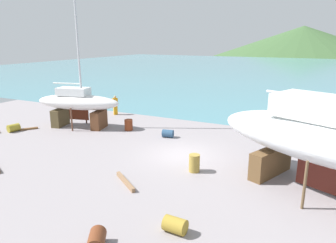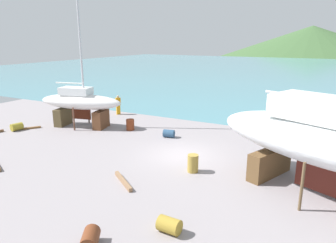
{
  "view_description": "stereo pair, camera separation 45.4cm",
  "coord_description": "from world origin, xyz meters",
  "views": [
    {
      "loc": [
        7.04,
        -16.17,
        6.75
      ],
      "look_at": [
        -1.1,
        0.2,
        1.91
      ],
      "focal_mm": 33.21,
      "sensor_mm": 36.0,
      "label": 1
    },
    {
      "loc": [
        7.44,
        -15.96,
        6.75
      ],
      "look_at": [
        -1.1,
        0.2,
        1.91
      ],
      "focal_mm": 33.21,
      "sensor_mm": 36.0,
      "label": 2
    }
  ],
  "objects": [
    {
      "name": "ground_plane",
      "position": [
        0.0,
        -4.39,
        0.0
      ],
      "size": [
        48.59,
        48.59,
        0.0
      ],
      "primitive_type": "plane",
      "color": "gray"
    },
    {
      "name": "barrel_rust_mid",
      "position": [
        2.89,
        -7.25,
        0.29
      ],
      "size": [
        0.85,
        0.62,
        0.58
      ],
      "primitive_type": "cylinder",
      "rotation": [
        1.57,
        0.0,
        1.52
      ],
      "color": "olive",
      "rests_on": "ground"
    },
    {
      "name": "barrel_rust_far",
      "position": [
        -2.37,
        2.74,
        0.28
      ],
      "size": [
        0.86,
        0.69,
        0.55
      ],
      "primitive_type": "cylinder",
      "rotation": [
        1.57,
        0.0,
        4.9
      ],
      "color": "navy",
      "rests_on": "ground"
    },
    {
      "name": "barrel_blue_faded",
      "position": [
        0.92,
        -9.19,
        0.29
      ],
      "size": [
        0.95,
        1.06,
        0.58
      ],
      "primitive_type": "cylinder",
      "rotation": [
        1.57,
        0.0,
        0.54
      ],
      "color": "brown",
      "rests_on": "ground"
    },
    {
      "name": "sailboat_small_center",
      "position": [
        7.61,
        -1.6,
        2.54
      ],
      "size": [
        11.39,
        7.5,
        16.13
      ],
      "rotation": [
        0.0,
        0.0,
        -0.4
      ],
      "color": "brown",
      "rests_on": "ground"
    },
    {
      "name": "timber_short_cross",
      "position": [
        -12.86,
        -0.31,
        0.07
      ],
      "size": [
        0.92,
        1.16,
        0.13
      ],
      "primitive_type": "cube",
      "rotation": [
        0.0,
        0.0,
        0.94
      ],
      "color": "brown",
      "rests_on": "ground"
    },
    {
      "name": "sea_water",
      "position": [
        0.0,
        59.61,
        0.0
      ],
      "size": [
        144.06,
        103.71,
        0.01
      ],
      "primitive_type": "cube",
      "color": "teal",
      "rests_on": "ground"
    },
    {
      "name": "barrel_ochre",
      "position": [
        1.52,
        -1.96,
        0.47
      ],
      "size": [
        0.78,
        0.78,
        0.94
      ],
      "primitive_type": "cylinder",
      "rotation": [
        0.0,
        0.0,
        2.07
      ],
      "color": "olive",
      "rests_on": "ground"
    },
    {
      "name": "sailboat_large_starboard",
      "position": [
        -9.87,
        2.01,
        1.95
      ],
      "size": [
        7.05,
        3.53,
        12.32
      ],
      "rotation": [
        0.0,
        0.0,
        0.23
      ],
      "color": "brown",
      "rests_on": "ground"
    },
    {
      "name": "headland_hill",
      "position": [
        -5.98,
        190.4,
        0.0
      ],
      "size": [
        171.02,
        171.02,
        29.31
      ],
      "primitive_type": "cone",
      "color": "#3D5E33",
      "rests_on": "ground"
    },
    {
      "name": "barrel_tipped_center",
      "position": [
        -13.45,
        -1.18,
        0.29
      ],
      "size": [
        0.74,
        0.93,
        0.57
      ],
      "primitive_type": "cylinder",
      "rotation": [
        1.57,
        0.0,
        2.92
      ],
      "color": "olive",
      "rests_on": "ground"
    },
    {
      "name": "worker",
      "position": [
        -9.78,
        6.76,
        0.92
      ],
      "size": [
        0.46,
        0.5,
        1.78
      ],
      "rotation": [
        0.0,
        0.0,
        5.64
      ],
      "color": "orange",
      "rests_on": "ground"
    },
    {
      "name": "timber_long_fore",
      "position": [
        -0.93,
        -4.76,
        0.1
      ],
      "size": [
        1.85,
        1.4,
        0.2
      ],
      "primitive_type": "cube",
      "rotation": [
        0.0,
        0.0,
        2.52
      ],
      "color": "#8C6949",
      "rests_on": "ground"
    },
    {
      "name": "barrel_tipped_left",
      "position": [
        -5.85,
        2.99,
        0.42
      ],
      "size": [
        0.76,
        0.76,
        0.84
      ],
      "primitive_type": "cylinder",
      "rotation": [
        0.0,
        0.0,
        1.85
      ],
      "color": "maroon",
      "rests_on": "ground"
    }
  ]
}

